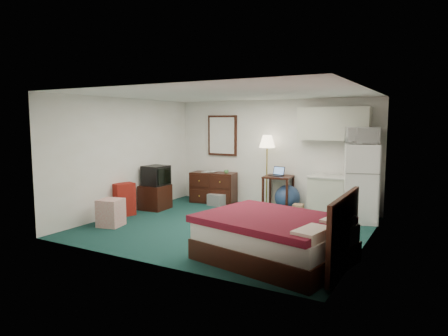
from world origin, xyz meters
The scene contains 25 objects.
floor centered at (0.00, 0.00, 0.00)m, with size 5.00×4.50×0.01m, color #0E3636.
ceiling centered at (0.00, 0.00, 2.50)m, with size 5.00×4.50×0.01m, color silver.
walls centered at (0.00, 0.00, 1.25)m, with size 5.01×4.51×2.50m.
mirror centered at (-1.35, 2.22, 1.65)m, with size 0.80×0.06×1.00m, color white, non-canonical shape.
upper_cabinets centered at (1.45, 2.08, 1.95)m, with size 1.50×0.35×0.70m, color beige, non-canonical shape.
headboard centered at (2.46, -1.24, 0.55)m, with size 0.06×1.56×1.00m, color black, non-canonical shape.
dresser centered at (-1.42, 1.89, 0.37)m, with size 1.10×0.50×0.75m, color black, non-canonical shape.
floor_lamp centered at (-0.03, 1.97, 0.84)m, with size 0.37×0.37×1.69m, color #B39531, non-canonical shape.
desk centered at (0.28, 1.93, 0.39)m, with size 0.61×0.61×0.77m, color black, non-canonical shape.
exercise_ball centered at (0.49, 1.96, 0.29)m, with size 0.57×0.57×0.57m, color navy.
kitchen_counter centered at (1.42, 1.91, 0.41)m, with size 0.75×0.57×0.82m, color beige, non-canonical shape.
fridge centered at (2.13, 1.67, 0.78)m, with size 0.64×0.64×1.56m, color white, non-canonical shape.
bed centered at (1.48, -1.24, 0.32)m, with size 1.98×1.54×0.63m, color #47131B, non-canonical shape.
tv_stand centered at (-2.19, 0.58, 0.28)m, with size 0.55×0.60×0.55m, color black, non-canonical shape.
suitcase centered at (-2.35, -0.26, 0.35)m, with size 0.27×0.43×0.70m, color maroon, non-canonical shape.
retail_box centered at (-1.97, -1.02, 0.26)m, with size 0.42×0.42×0.52m, color silver, non-canonical shape.
file_bin centered at (-1.16, 1.61, 0.14)m, with size 0.39×0.29×0.27m, color gray, non-canonical shape.
cardboard_box_a centered at (0.09, 1.16, 0.11)m, with size 0.27×0.23×0.23m, color #906945, non-canonical shape.
cardboard_box_b centered at (0.88, 1.56, 0.12)m, with size 0.21×0.25×0.25m, color #906945, non-canonical shape.
laptop centered at (0.24, 1.88, 0.87)m, with size 0.30×0.24×0.20m, color black, non-canonical shape.
crt_tv centered at (-2.17, 0.60, 0.78)m, with size 0.49×0.52×0.45m, color black, non-canonical shape.
microwave centered at (2.12, 1.64, 1.77)m, with size 0.60×0.33×0.41m, color white.
book_a centered at (-1.65, 1.83, 0.86)m, with size 0.17×0.02×0.23m, color #906945.
book_b centered at (-1.53, 1.91, 0.86)m, with size 0.16×0.02×0.22m, color #906945.
mug centered at (-1.05, 1.88, 0.80)m, with size 0.11×0.09×0.11m, color #538F4C.
Camera 1 is at (3.59, -6.49, 2.00)m, focal length 32.00 mm.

